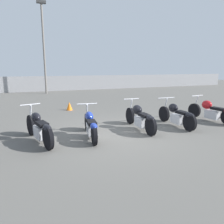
{
  "coord_description": "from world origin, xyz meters",
  "views": [
    {
      "loc": [
        -2.66,
        -6.29,
        2.09
      ],
      "look_at": [
        0.0,
        0.31,
        0.65
      ],
      "focal_mm": 35.0,
      "sensor_mm": 36.0,
      "label": 1
    }
  ],
  "objects_px": {
    "motorcycle_slot_1": "(39,128)",
    "motorcycle_slot_2": "(90,125)",
    "motorcycle_slot_3": "(140,117)",
    "motorcycle_slot_4": "(177,115)",
    "light_pole_left": "(43,40)",
    "traffic_cone_near": "(69,106)",
    "motorcycle_slot_5": "(211,111)"
  },
  "relations": [
    {
      "from": "light_pole_left",
      "to": "motorcycle_slot_1",
      "type": "xyz_separation_m",
      "value": [
        -1.4,
        -12.5,
        -3.83
      ]
    },
    {
      "from": "motorcycle_slot_2",
      "to": "motorcycle_slot_3",
      "type": "height_order",
      "value": "motorcycle_slot_3"
    },
    {
      "from": "motorcycle_slot_1",
      "to": "motorcycle_slot_2",
      "type": "xyz_separation_m",
      "value": [
        1.48,
        -0.13,
        -0.03
      ]
    },
    {
      "from": "motorcycle_slot_1",
      "to": "traffic_cone_near",
      "type": "xyz_separation_m",
      "value": [
        1.74,
        4.5,
        -0.21
      ]
    },
    {
      "from": "motorcycle_slot_2",
      "to": "motorcycle_slot_3",
      "type": "xyz_separation_m",
      "value": [
        1.83,
        0.21,
        0.03
      ]
    },
    {
      "from": "light_pole_left",
      "to": "motorcycle_slot_3",
      "type": "relative_size",
      "value": 3.25
    },
    {
      "from": "motorcycle_slot_3",
      "to": "traffic_cone_near",
      "type": "xyz_separation_m",
      "value": [
        -1.57,
        4.42,
        -0.21
      ]
    },
    {
      "from": "motorcycle_slot_1",
      "to": "motorcycle_slot_3",
      "type": "xyz_separation_m",
      "value": [
        3.31,
        0.08,
        -0.0
      ]
    },
    {
      "from": "motorcycle_slot_3",
      "to": "motorcycle_slot_4",
      "type": "distance_m",
      "value": 1.46
    },
    {
      "from": "motorcycle_slot_1",
      "to": "motorcycle_slot_5",
      "type": "bearing_deg",
      "value": -12.8
    },
    {
      "from": "motorcycle_slot_1",
      "to": "motorcycle_slot_2",
      "type": "height_order",
      "value": "motorcycle_slot_1"
    },
    {
      "from": "motorcycle_slot_4",
      "to": "light_pole_left",
      "type": "bearing_deg",
      "value": 105.27
    },
    {
      "from": "motorcycle_slot_5",
      "to": "motorcycle_slot_1",
      "type": "bearing_deg",
      "value": 173.25
    },
    {
      "from": "motorcycle_slot_2",
      "to": "traffic_cone_near",
      "type": "bearing_deg",
      "value": 94.81
    },
    {
      "from": "light_pole_left",
      "to": "traffic_cone_near",
      "type": "relative_size",
      "value": 17.07
    },
    {
      "from": "motorcycle_slot_5",
      "to": "motorcycle_slot_4",
      "type": "bearing_deg",
      "value": 176.09
    },
    {
      "from": "light_pole_left",
      "to": "motorcycle_slot_4",
      "type": "relative_size",
      "value": 3.47
    },
    {
      "from": "motorcycle_slot_1",
      "to": "motorcycle_slot_2",
      "type": "relative_size",
      "value": 1.05
    },
    {
      "from": "motorcycle_slot_4",
      "to": "motorcycle_slot_5",
      "type": "bearing_deg",
      "value": 3.78
    },
    {
      "from": "motorcycle_slot_2",
      "to": "motorcycle_slot_4",
      "type": "relative_size",
      "value": 1.0
    },
    {
      "from": "motorcycle_slot_2",
      "to": "motorcycle_slot_4",
      "type": "height_order",
      "value": "motorcycle_slot_4"
    },
    {
      "from": "motorcycle_slot_1",
      "to": "motorcycle_slot_5",
      "type": "distance_m",
      "value": 6.55
    },
    {
      "from": "motorcycle_slot_2",
      "to": "motorcycle_slot_5",
      "type": "bearing_deg",
      "value": 10.44
    },
    {
      "from": "motorcycle_slot_1",
      "to": "motorcycle_slot_3",
      "type": "bearing_deg",
      "value": -12.12
    },
    {
      "from": "motorcycle_slot_3",
      "to": "motorcycle_slot_5",
      "type": "height_order",
      "value": "motorcycle_slot_3"
    },
    {
      "from": "motorcycle_slot_4",
      "to": "motorcycle_slot_5",
      "type": "xyz_separation_m",
      "value": [
        1.78,
        0.11,
        0.0
      ]
    },
    {
      "from": "light_pole_left",
      "to": "motorcycle_slot_2",
      "type": "distance_m",
      "value": 13.2
    },
    {
      "from": "motorcycle_slot_5",
      "to": "traffic_cone_near",
      "type": "relative_size",
      "value": 5.11
    },
    {
      "from": "light_pole_left",
      "to": "motorcycle_slot_2",
      "type": "xyz_separation_m",
      "value": [
        0.08,
        -12.63,
        -3.86
      ]
    },
    {
      "from": "motorcycle_slot_1",
      "to": "traffic_cone_near",
      "type": "distance_m",
      "value": 4.83
    },
    {
      "from": "motorcycle_slot_2",
      "to": "motorcycle_slot_5",
      "type": "distance_m",
      "value": 5.07
    },
    {
      "from": "motorcycle_slot_3",
      "to": "traffic_cone_near",
      "type": "height_order",
      "value": "motorcycle_slot_3"
    }
  ]
}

